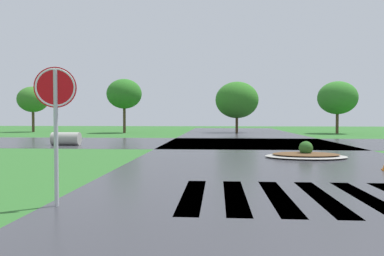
{
  "coord_description": "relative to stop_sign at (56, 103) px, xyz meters",
  "views": [
    {
      "loc": [
        -2.17,
        -3.15,
        1.69
      ],
      "look_at": [
        -3.0,
        8.6,
        1.31
      ],
      "focal_mm": 34.01,
      "sensor_mm": 36.0,
      "label": 1
    }
  ],
  "objects": [
    {
      "name": "asphalt_roadway",
      "position": [
        5.19,
        6.58,
        -1.94
      ],
      "size": [
        10.87,
        80.0,
        0.01
      ],
      "primitive_type": "cube",
      "color": "#35353A",
      "rests_on": "ground"
    },
    {
      "name": "asphalt_cross_road",
      "position": [
        5.19,
        16.73,
        -1.94
      ],
      "size": [
        90.0,
        9.79,
        0.01
      ],
      "primitive_type": "cube",
      "color": "#35353A",
      "rests_on": "ground"
    },
    {
      "name": "crosswalk_stripes",
      "position": [
        5.19,
        1.13,
        -1.94
      ],
      "size": [
        5.85,
        3.44,
        0.01
      ],
      "color": "white",
      "rests_on": "ground"
    },
    {
      "name": "stop_sign",
      "position": [
        0.0,
        0.0,
        0.0
      ],
      "size": [
        0.73,
        0.25,
        2.61
      ],
      "rotation": [
        0.0,
        0.0,
        0.3
      ],
      "color": "#B2B5BA",
      "rests_on": "ground"
    },
    {
      "name": "median_island",
      "position": [
        6.62,
        8.53,
        -1.81
      ],
      "size": [
        3.29,
        2.2,
        0.68
      ],
      "color": "#9E9B93",
      "rests_on": "ground"
    },
    {
      "name": "drainage_pipe_stack",
      "position": [
        -5.88,
        14.15,
        -1.56
      ],
      "size": [
        1.64,
        0.78,
        0.76
      ],
      "color": "#9E9B93",
      "rests_on": "ground"
    },
    {
      "name": "background_treeline",
      "position": [
        7.86,
        31.24,
        1.59
      ],
      "size": [
        47.31,
        5.79,
        5.56
      ],
      "color": "#4C3823",
      "rests_on": "ground"
    }
  ]
}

